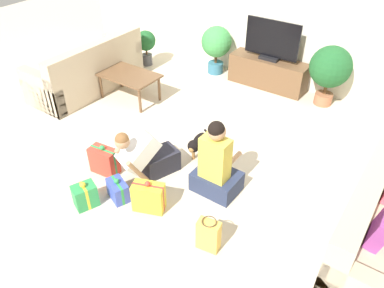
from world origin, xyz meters
name	(u,v)px	position (x,y,z in m)	size (l,w,h in m)	color
ground_plane	(189,154)	(0.00, 0.00, 0.00)	(16.00, 16.00, 0.00)	beige
wall_back	(283,6)	(0.00, 2.63, 1.30)	(8.40, 0.06, 2.60)	silver
sofa_left	(88,72)	(-2.44, 0.55, 0.31)	(0.82, 1.94, 0.87)	#C6B293
coffee_table	(129,77)	(-1.64, 0.68, 0.39)	(0.95, 0.59, 0.44)	brown
tv_console	(268,73)	(-0.01, 2.36, 0.25)	(1.33, 0.39, 0.50)	brown
tv	(272,42)	(-0.01, 2.36, 0.78)	(0.93, 0.20, 0.65)	black
potted_plant_back_left	(216,44)	(-1.02, 2.31, 0.55)	(0.54, 0.54, 0.86)	#336B84
potted_plant_corner_left	(146,43)	(-2.29, 1.87, 0.42)	(0.37, 0.37, 0.66)	#4C4C51
potted_plant_back_right	(330,69)	(1.01, 2.31, 0.61)	(0.63, 0.63, 0.96)	#A36042
person_kneeling	(147,155)	(-0.17, -0.63, 0.31)	(0.55, 0.80, 0.74)	#23232D
person_sitting	(216,167)	(0.65, -0.39, 0.36)	(0.52, 0.48, 0.97)	#283351
dog	(198,143)	(0.15, 0.00, 0.24)	(0.21, 0.52, 0.36)	black
gift_box_a	(149,197)	(0.21, -1.05, 0.17)	(0.38, 0.29, 0.40)	yellow
gift_box_b	(85,196)	(-0.41, -1.41, 0.14)	(0.27, 0.30, 0.34)	#2D934C
gift_box_c	(118,190)	(-0.19, -1.13, 0.12)	(0.32, 0.27, 0.29)	#3D51BC
gift_box_d	(104,160)	(-0.65, -0.88, 0.17)	(0.36, 0.22, 0.40)	red
gift_bag_a	(209,235)	(1.03, -1.13, 0.18)	(0.24, 0.16, 0.38)	#E5B74C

